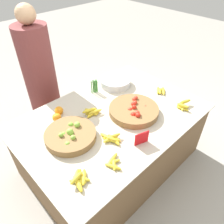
# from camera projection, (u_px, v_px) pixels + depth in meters

# --- Properties ---
(ground_plane) EXTENTS (12.00, 12.00, 0.00)m
(ground_plane) POSITION_uv_depth(u_px,v_px,m) (112.00, 161.00, 2.47)
(ground_plane) COLOR #A39E93
(market_table) EXTENTS (1.74, 1.20, 0.66)m
(market_table) POSITION_uv_depth(u_px,v_px,m) (112.00, 141.00, 2.27)
(market_table) COLOR brown
(market_table) RESTS_ON ground_plane
(lime_bowl) EXTENTS (0.43, 0.43, 0.10)m
(lime_bowl) POSITION_uv_depth(u_px,v_px,m) (70.00, 135.00, 1.81)
(lime_bowl) COLOR olive
(lime_bowl) RESTS_ON market_table
(tomato_basket) EXTENTS (0.47, 0.47, 0.10)m
(tomato_basket) POSITION_uv_depth(u_px,v_px,m) (134.00, 110.00, 2.07)
(tomato_basket) COLOR olive
(tomato_basket) RESTS_ON market_table
(orange_pile) EXTENTS (0.15, 0.15, 0.08)m
(orange_pile) POSITION_uv_depth(u_px,v_px,m) (57.00, 115.00, 2.01)
(orange_pile) COLOR orange
(orange_pile) RESTS_ON market_table
(metal_bowl) EXTENTS (0.34, 0.34, 0.08)m
(metal_bowl) POSITION_uv_depth(u_px,v_px,m) (115.00, 82.00, 2.46)
(metal_bowl) COLOR silver
(metal_bowl) RESTS_ON market_table
(price_sign) EXTENTS (0.12, 0.05, 0.12)m
(price_sign) POSITION_uv_depth(u_px,v_px,m) (142.00, 138.00, 1.75)
(price_sign) COLOR red
(price_sign) RESTS_ON market_table
(veg_bundle) EXTENTS (0.07, 0.04, 0.14)m
(veg_bundle) POSITION_uv_depth(u_px,v_px,m) (94.00, 86.00, 2.33)
(veg_bundle) COLOR #4C8E42
(veg_bundle) RESTS_ON market_table
(banana_bunch_back_center) EXTENTS (0.18, 0.14, 0.06)m
(banana_bunch_back_center) POSITION_uv_depth(u_px,v_px,m) (183.00, 105.00, 2.14)
(banana_bunch_back_center) COLOR yellow
(banana_bunch_back_center) RESTS_ON market_table
(banana_bunch_front_left) EXTENTS (0.16, 0.21, 0.05)m
(banana_bunch_front_left) POSITION_uv_depth(u_px,v_px,m) (112.00, 138.00, 1.80)
(banana_bunch_front_left) COLOR yellow
(banana_bunch_front_left) RESTS_ON market_table
(banana_bunch_middle_right) EXTENTS (0.17, 0.17, 0.06)m
(banana_bunch_middle_right) POSITION_uv_depth(u_px,v_px,m) (79.00, 179.00, 1.50)
(banana_bunch_middle_right) COLOR yellow
(banana_bunch_middle_right) RESTS_ON market_table
(banana_bunch_front_center) EXTENTS (0.16, 0.16, 0.03)m
(banana_bunch_front_center) POSITION_uv_depth(u_px,v_px,m) (160.00, 91.00, 2.36)
(banana_bunch_front_center) COLOR yellow
(banana_bunch_front_center) RESTS_ON market_table
(banana_bunch_front_right) EXTENTS (0.18, 0.16, 0.06)m
(banana_bunch_front_right) POSITION_uv_depth(u_px,v_px,m) (92.00, 112.00, 2.07)
(banana_bunch_front_right) COLOR yellow
(banana_bunch_front_right) RESTS_ON market_table
(banana_bunch_middle_left) EXTENTS (0.15, 0.15, 0.03)m
(banana_bunch_middle_left) POSITION_uv_depth(u_px,v_px,m) (113.00, 163.00, 1.62)
(banana_bunch_middle_left) COLOR yellow
(banana_bunch_middle_left) RESTS_ON market_table
(vendor_person) EXTENTS (0.36, 0.36, 1.51)m
(vendor_person) POSITION_uv_depth(u_px,v_px,m) (41.00, 81.00, 2.50)
(vendor_person) COLOR brown
(vendor_person) RESTS_ON ground_plane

